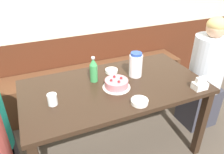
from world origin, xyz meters
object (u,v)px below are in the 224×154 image
Objects in this scene: birthday_cake at (116,84)px; glass_water_tall at (52,99)px; bowl_rice_small at (140,102)px; water_pitcher at (136,65)px; person_pale_blue_shirt at (204,78)px; bench_seat at (87,87)px; napkin_holder at (200,85)px; soju_bottle at (94,70)px; bowl_soup_white at (111,71)px.

birthday_cake reaches higher than glass_water_tall.
glass_water_tall reaches higher than bowl_rice_small.
person_pale_blue_shirt is at bearing -4.90° from water_pitcher.
bench_seat is 1.24m from bowl_rice_small.
birthday_cake is 0.66m from napkin_holder.
water_pitcher is (0.23, -0.75, 0.60)m from bench_seat.
person_pale_blue_shirt is at bearing 18.15° from bowl_rice_small.
soju_bottle is 1.97× the size of bowl_soup_white.
birthday_cake is at bearing -104.67° from bowl_soup_white.
water_pitcher reaches higher than napkin_holder.
soju_bottle is 2.00× the size of napkin_holder.
bowl_soup_white reaches higher than bench_seat.
bench_seat is at bearing 95.84° from bowl_soup_white.
water_pitcher reaches higher than bench_seat.
water_pitcher is at bearing -72.97° from bench_seat.
bowl_soup_white is 0.09× the size of person_pale_blue_shirt.
water_pitcher is 0.37m from soju_bottle.
glass_water_tall is (-0.74, -0.14, -0.06)m from water_pitcher.
bowl_soup_white is at bearing 135.52° from napkin_holder.
napkin_holder is (0.60, -1.14, 0.54)m from bench_seat.
bowl_rice_small is 1.48× the size of glass_water_tall.
bowl_rice_small is at bearing -21.99° from glass_water_tall.
birthday_cake is 1.03× the size of water_pitcher.
person_pale_blue_shirt is (1.00, 0.05, -0.20)m from birthday_cake.
napkin_holder is (0.60, -0.27, 0.00)m from birthday_cake.
soju_bottle is at bearing 127.32° from birthday_cake.
bench_seat is 0.80m from bowl_soup_white.
glass_water_tall is at bearing 2.89° from person_pale_blue_shirt.
water_pitcher is 0.23m from bowl_soup_white.
water_pitcher is 0.42m from bowl_rice_small.
napkin_holder reaches higher than bowl_rice_small.
birthday_cake is 1.78× the size of bowl_rice_small.
bowl_soup_white is (0.06, -0.62, 0.51)m from bench_seat.
bowl_rice_small is at bearing -65.29° from soju_bottle.
bowl_soup_white is 0.89× the size of bowl_rice_small.
napkin_holder is 0.75m from bowl_soup_white.
bench_seat is 1.16m from glass_water_tall.
birthday_cake is (-0.00, -0.87, 0.53)m from bench_seat.
glass_water_tall is 0.07× the size of person_pale_blue_shirt.
napkin_holder is 0.99× the size of bowl_soup_white.
person_pale_blue_shirt is (0.41, 0.32, -0.20)m from napkin_holder.
bench_seat is 11.18× the size of soju_bottle.
napkin_holder is 0.53m from bowl_rice_small.
water_pitcher is 0.75m from glass_water_tall.
birthday_cake is at bearing -52.68° from soju_bottle.
person_pale_blue_shirt is at bearing -12.15° from bowl_soup_white.
bench_seat is 0.93m from soju_bottle.
soju_bottle is 0.43m from glass_water_tall.
napkin_holder is 0.09× the size of person_pale_blue_shirt.
soju_bottle is 0.23m from bowl_soup_white.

